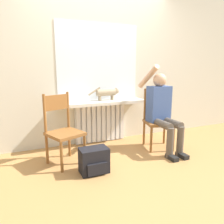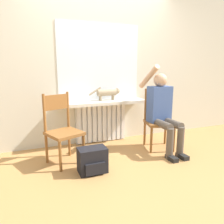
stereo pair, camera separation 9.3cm
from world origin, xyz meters
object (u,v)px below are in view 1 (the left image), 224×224
Objects in this scene: cat at (107,92)px; chair_left at (63,129)px; person at (162,108)px; backpack at (94,161)px; chair_right at (158,119)px.

chair_left is at bearing -147.74° from cat.
person is 3.84× the size of backpack.
chair_left is at bearing -165.73° from chair_right.
chair_left is 1.50m from person.
chair_right is at bearing 84.42° from person.
backpack is at bearing -120.66° from cat.
chair_right is (1.49, 0.00, 0.00)m from chair_left.
cat reaches higher than chair_left.
person is (1.48, -0.11, 0.19)m from chair_left.
chair_right is 1.33m from backpack.
chair_left is 0.60m from backpack.
backpack is (-0.58, -0.97, -0.70)m from cat.
chair_right reaches higher than backpack.
chair_right is 0.71× the size of person.
chair_left is 0.71× the size of person.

